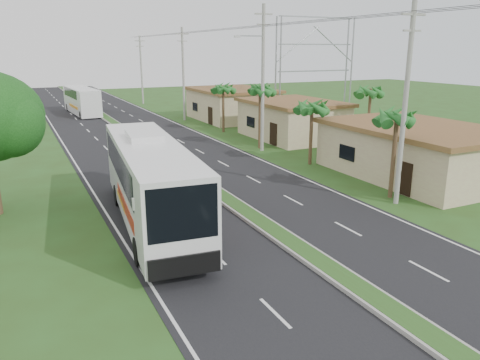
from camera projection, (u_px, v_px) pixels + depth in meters
name	position (u px, v px, depth m)	size (l,w,h in m)	color
ground	(286.00, 242.00, 21.36)	(180.00, 180.00, 0.00)	#2C4619
road_asphalt	(160.00, 155.00, 38.68)	(14.00, 160.00, 0.02)	black
median_strip	(160.00, 154.00, 38.65)	(1.20, 160.00, 0.18)	gray
lane_edge_left	(75.00, 164.00, 35.86)	(0.12, 160.00, 0.01)	silver
lane_edge_right	(233.00, 148.00, 41.50)	(0.12, 160.00, 0.01)	silver
shop_near	(417.00, 151.00, 31.97)	(8.60, 12.60, 3.52)	tan
shop_mid	(292.00, 119.00, 45.80)	(7.60, 10.60, 3.67)	tan
shop_far	(232.00, 104.00, 57.91)	(8.60, 11.60, 3.82)	tan
palm_verge_a	(397.00, 118.00, 26.47)	(2.40, 2.40, 5.45)	#473321
palm_verge_b	(312.00, 107.00, 34.53)	(2.40, 2.40, 5.05)	#473321
palm_verge_c	(260.00, 90.00, 40.13)	(2.40, 2.40, 5.85)	#473321
palm_verge_d	(223.00, 89.00, 48.29)	(2.40, 2.40, 5.25)	#473321
palm_behind_shop	(371.00, 92.00, 40.38)	(2.40, 2.40, 5.65)	#473321
utility_pole_a	(405.00, 103.00, 25.14)	(1.60, 0.28, 11.00)	gray
utility_pole_b	(263.00, 77.00, 38.82)	(3.20, 0.28, 12.00)	gray
utility_pole_c	(183.00, 73.00, 56.31)	(1.60, 0.28, 11.00)	gray
utility_pole_d	(141.00, 69.00, 73.70)	(1.60, 0.28, 10.50)	gray
billboard_lattice	(315.00, 64.00, 54.76)	(10.18, 1.18, 12.07)	gray
coach_bus_main	(150.00, 177.00, 22.85)	(4.26, 13.97, 4.44)	silver
coach_bus_far	(81.00, 99.00, 62.83)	(3.29, 12.11, 3.49)	white
motorcyclist	(192.00, 183.00, 27.44)	(1.88, 0.95, 2.43)	black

